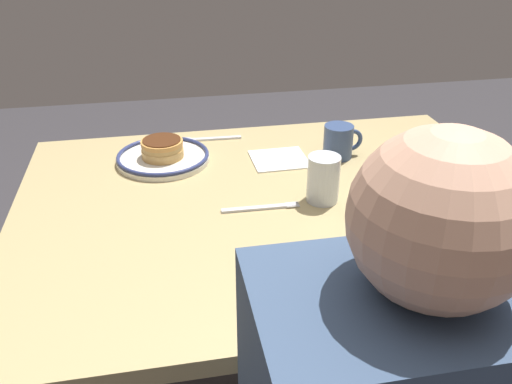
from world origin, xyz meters
name	(u,v)px	position (x,y,z in m)	size (l,w,h in m)	color
dining_table	(277,231)	(0.00, 0.00, 0.65)	(1.24, 0.95, 0.73)	tan
plate_near_main	(432,188)	(-0.38, 0.03, 0.75)	(0.20, 0.20, 0.04)	silver
plate_center_pancakes	(163,155)	(0.26, -0.27, 0.75)	(0.25, 0.25, 0.06)	silver
coffee_mug	(339,141)	(-0.22, -0.21, 0.78)	(0.11, 0.08, 0.09)	#334772
drinking_glass	(323,181)	(-0.10, 0.02, 0.78)	(0.08, 0.08, 0.11)	silver
paper_napkin	(279,159)	(-0.05, -0.22, 0.74)	(0.15, 0.14, 0.00)	white
fork_near	(261,208)	(0.05, 0.03, 0.74)	(0.18, 0.02, 0.01)	silver
tea_spoon	(201,139)	(0.14, -0.40, 0.74)	(0.19, 0.03, 0.01)	silver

